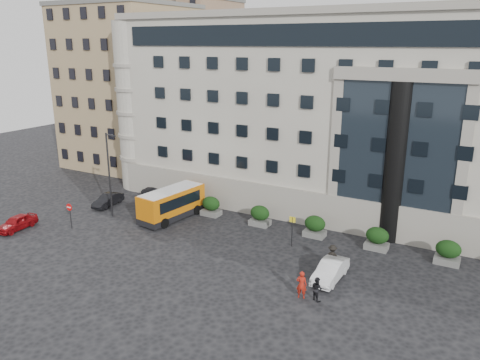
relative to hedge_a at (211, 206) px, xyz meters
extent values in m
plane|color=black|center=(4.00, -7.80, -0.93)|extent=(120.00, 120.00, 0.00)
cube|color=#9F998C|center=(10.00, 14.20, 8.07)|extent=(44.00, 24.00, 18.00)
cylinder|color=black|center=(16.00, 2.50, 5.57)|extent=(1.80, 1.80, 13.00)
cube|color=#977F58|center=(-20.00, 12.20, 9.07)|extent=(14.00, 14.00, 20.00)
cube|color=#86674E|center=(-23.00, 30.20, 10.07)|extent=(13.00, 13.00, 22.00)
cube|color=#565654|center=(0.00, 0.00, -0.68)|extent=(1.80, 1.20, 0.50)
ellipsoid|color=black|center=(0.00, 0.00, 0.24)|extent=(1.80, 1.26, 1.34)
cube|color=#565654|center=(5.20, 0.00, -0.68)|extent=(1.80, 1.20, 0.50)
ellipsoid|color=black|center=(5.20, 0.00, 0.24)|extent=(1.80, 1.26, 1.34)
cube|color=#565654|center=(10.40, 0.00, -0.68)|extent=(1.80, 1.20, 0.50)
ellipsoid|color=black|center=(10.40, 0.00, 0.24)|extent=(1.80, 1.26, 1.34)
cube|color=#565654|center=(15.60, 0.00, -0.68)|extent=(1.80, 1.20, 0.50)
ellipsoid|color=black|center=(15.60, 0.00, 0.24)|extent=(1.80, 1.26, 1.34)
cube|color=#565654|center=(20.80, 0.00, -0.68)|extent=(1.80, 1.20, 0.50)
ellipsoid|color=black|center=(20.80, 0.00, 0.24)|extent=(1.80, 1.26, 1.34)
cylinder|color=#262628|center=(-8.00, -4.80, 3.07)|extent=(0.16, 0.16, 8.00)
cylinder|color=#262628|center=(-7.55, -4.80, 6.92)|extent=(0.90, 0.12, 0.12)
cube|color=black|center=(-7.10, -4.80, 6.87)|extent=(0.35, 0.18, 0.14)
cylinder|color=#262628|center=(9.50, -2.80, 0.32)|extent=(0.08, 0.08, 2.50)
cube|color=yellow|center=(9.50, -2.80, 1.37)|extent=(0.50, 0.06, 0.45)
cylinder|color=#262628|center=(-9.00, -8.80, 0.17)|extent=(0.08, 0.08, 2.20)
cylinder|color=red|center=(-9.00, -8.86, 1.07)|extent=(0.64, 0.05, 0.64)
cube|color=white|center=(-9.00, -8.90, 1.07)|extent=(0.45, 0.04, 0.10)
cube|color=#C16309|center=(-2.72, -2.47, 0.73)|extent=(3.14, 6.94, 2.22)
cube|color=black|center=(-2.72, -2.47, -0.48)|extent=(3.19, 6.98, 0.55)
cube|color=black|center=(-2.72, -2.47, 0.94)|extent=(3.01, 5.49, 1.00)
cube|color=silver|center=(-2.72, -2.47, 1.80)|extent=(2.99, 6.59, 0.18)
cylinder|color=black|center=(-4.14, -4.44, -0.48)|extent=(0.39, 0.93, 0.90)
cylinder|color=black|center=(-1.86, -4.74, -0.48)|extent=(0.39, 0.93, 0.90)
cylinder|color=black|center=(-3.58, -0.19, -0.48)|extent=(0.39, 0.93, 0.90)
cylinder|color=black|center=(-1.31, -0.49, -0.48)|extent=(0.39, 0.93, 0.90)
cube|color=maroon|center=(-13.37, 8.20, 0.71)|extent=(2.88, 4.07, 2.64)
cube|color=maroon|center=(-13.71, 5.48, 0.28)|extent=(2.51, 1.96, 1.79)
cube|color=black|center=(-13.80, 4.75, 0.65)|extent=(2.00, 0.37, 0.84)
cylinder|color=black|center=(-14.85, 5.73, -0.49)|extent=(0.38, 0.91, 0.89)
cylinder|color=black|center=(-12.55, 5.45, -0.49)|extent=(0.38, 0.91, 0.89)
cylinder|color=black|center=(-14.42, 9.19, -0.49)|extent=(0.38, 0.91, 0.89)
cylinder|color=black|center=(-12.11, 8.90, -0.49)|extent=(0.38, 0.91, 0.89)
imported|color=maroon|center=(-13.00, -11.30, -0.29)|extent=(1.78, 3.84, 1.27)
imported|color=black|center=(-10.47, -2.82, -0.32)|extent=(1.70, 3.81, 1.22)
imported|color=black|center=(-8.61, 2.88, -0.26)|extent=(1.99, 4.64, 1.33)
imported|color=black|center=(-7.68, 7.60, -0.32)|extent=(2.59, 4.62, 1.22)
imported|color=silver|center=(14.00, -6.61, -0.25)|extent=(1.58, 4.14, 1.35)
imported|color=#A71D10|center=(13.17, -9.85, 0.01)|extent=(0.76, 0.59, 1.87)
imported|color=black|center=(14.11, -9.59, -0.14)|extent=(0.96, 0.89, 1.58)
imported|color=black|center=(13.54, -4.82, -0.04)|extent=(1.23, 0.81, 1.78)
camera|label=1|loc=(22.79, -35.12, 14.90)|focal=35.00mm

